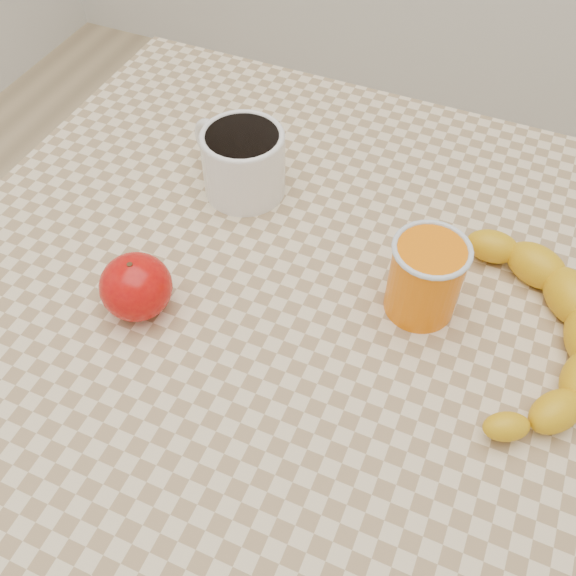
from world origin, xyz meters
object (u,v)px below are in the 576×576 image
at_px(table, 288,346).
at_px(coffee_mug, 242,159).
at_px(orange_juice_glass, 425,277).
at_px(apple, 136,287).
at_px(banana, 522,324).

bearing_deg(table, coffee_mug, 130.49).
relative_size(table, orange_juice_glass, 8.96).
bearing_deg(table, orange_juice_glass, 20.05).
bearing_deg(orange_juice_glass, apple, -156.38).
relative_size(coffee_mug, banana, 0.42).
xyz_separation_m(table, banana, (0.23, 0.05, 0.11)).
height_order(table, banana, banana).
xyz_separation_m(coffee_mug, apple, (-0.02, -0.21, -0.01)).
bearing_deg(banana, coffee_mug, 147.16).
height_order(orange_juice_glass, apple, orange_juice_glass).
bearing_deg(apple, coffee_mug, 85.11).
distance_m(orange_juice_glass, banana, 0.10).
height_order(table, apple, apple).
bearing_deg(coffee_mug, apple, -94.89).
xyz_separation_m(orange_juice_glass, banana, (0.10, -0.00, -0.02)).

